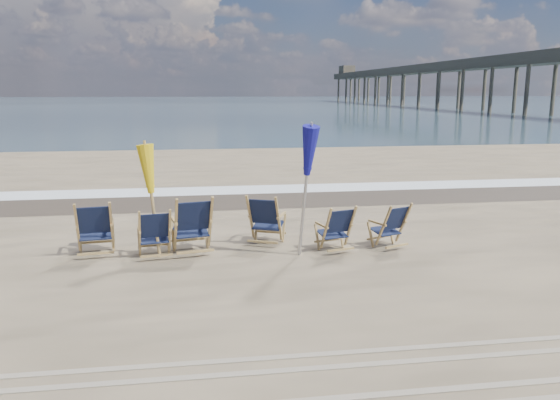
% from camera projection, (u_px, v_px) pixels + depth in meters
% --- Properties ---
extents(ocean, '(400.00, 400.00, 0.00)m').
position_uv_depth(ocean, '(205.00, 102.00, 132.45)').
color(ocean, '#3A5260').
rests_on(ocean, ground).
extents(surf_foam, '(200.00, 1.40, 0.01)m').
position_uv_depth(surf_foam, '(251.00, 189.00, 16.36)').
color(surf_foam, silver).
rests_on(surf_foam, ground).
extents(wet_sand_strip, '(200.00, 2.60, 0.00)m').
position_uv_depth(wet_sand_strip, '(256.00, 199.00, 14.90)').
color(wet_sand_strip, '#42362A').
rests_on(wet_sand_strip, ground).
extents(tire_tracks, '(80.00, 1.30, 0.01)m').
position_uv_depth(tire_tracks, '(351.00, 381.00, 5.59)').
color(tire_tracks, gray).
rests_on(tire_tracks, ground).
extents(beach_chair_0, '(0.75, 0.82, 1.03)m').
position_uv_depth(beach_chair_0, '(112.00, 228.00, 9.72)').
color(beach_chair_0, '#121934').
rests_on(beach_chair_0, ground).
extents(beach_chair_1, '(0.69, 0.75, 0.92)m').
position_uv_depth(beach_chair_1, '(170.00, 233.00, 9.62)').
color(beach_chair_1, '#121934').
rests_on(beach_chair_1, ground).
extents(beach_chair_2, '(0.85, 0.92, 1.11)m').
position_uv_depth(beach_chair_2, '(211.00, 224.00, 9.83)').
color(beach_chair_2, '#121934').
rests_on(beach_chair_2, ground).
extents(beach_chair_3, '(0.88, 0.92, 1.01)m').
position_uv_depth(beach_chair_3, '(279.00, 221.00, 10.31)').
color(beach_chair_3, '#121934').
rests_on(beach_chair_3, ground).
extents(beach_chair_4, '(0.71, 0.77, 0.90)m').
position_uv_depth(beach_chair_4, '(351.00, 228.00, 10.01)').
color(beach_chair_4, '#121934').
rests_on(beach_chair_4, ground).
extents(beach_chair_5, '(0.77, 0.81, 0.89)m').
position_uv_depth(beach_chair_5, '(404.00, 224.00, 10.27)').
color(beach_chair_5, '#121934').
rests_on(beach_chair_5, ground).
extents(umbrella_yellow, '(0.30, 0.30, 2.00)m').
position_uv_depth(umbrella_yellow, '(152.00, 175.00, 9.48)').
color(umbrella_yellow, '#AC894D').
rests_on(umbrella_yellow, ground).
extents(umbrella_blue, '(0.30, 0.30, 2.38)m').
position_uv_depth(umbrella_blue, '(305.00, 155.00, 9.32)').
color(umbrella_blue, '#A5A5AD').
rests_on(umbrella_blue, ground).
extents(fishing_pier, '(4.40, 140.00, 9.30)m').
position_uv_depth(fishing_pier, '(455.00, 79.00, 84.56)').
color(fishing_pier, brown).
rests_on(fishing_pier, ground).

